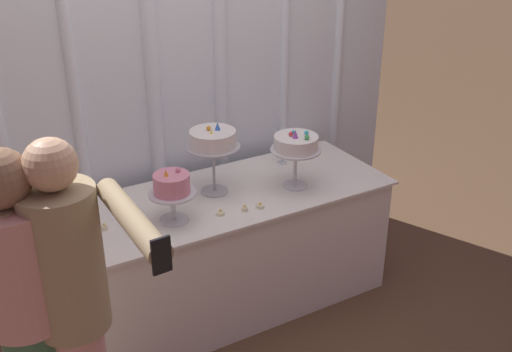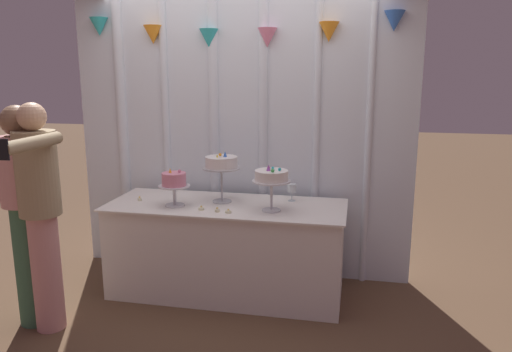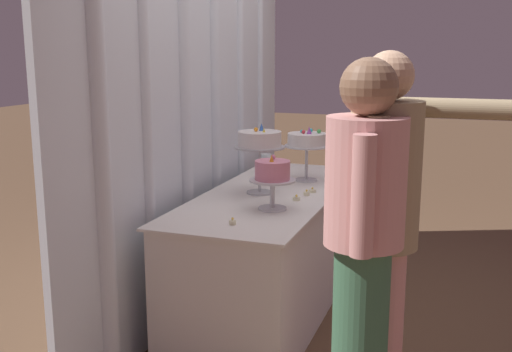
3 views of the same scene
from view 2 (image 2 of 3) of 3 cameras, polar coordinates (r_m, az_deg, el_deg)
ground_plane at (r=4.27m, az=-3.69°, el=-13.82°), size 24.00×24.00×0.00m
draped_curtain at (r=4.46m, az=-2.54°, el=5.70°), size 3.10×0.17×2.63m
cake_table at (r=4.21m, az=-3.40°, el=-8.43°), size 1.98×0.78×0.78m
cake_display_leftmost at (r=4.03m, az=-9.52°, el=-0.68°), size 0.26×0.26×0.32m
cake_display_center at (r=4.08m, az=-4.04°, el=1.34°), size 0.32×0.32×0.44m
cake_display_rightmost at (r=3.82m, az=1.82°, el=-0.20°), size 0.30×0.30×0.38m
wine_glass at (r=4.16m, az=4.20°, el=-1.46°), size 0.08×0.08×0.15m
tealight_far_left at (r=4.30m, az=-13.39°, el=-2.64°), size 0.04×0.04×0.04m
tealight_near_left at (r=3.94m, az=-6.39°, el=-3.80°), size 0.05×0.05×0.04m
tealight_near_right at (r=3.87m, az=-4.54°, el=-4.01°), size 0.04×0.04×0.04m
tealight_far_right at (r=3.84m, az=-3.25°, el=-4.18°), size 0.05×0.05×0.03m
guest_girl_blue_dress at (r=3.77m, az=-23.89°, el=-3.24°), size 0.46×0.69×1.66m
guest_man_dark_suit at (r=3.92m, az=-25.28°, el=-3.23°), size 0.48×0.35×1.64m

